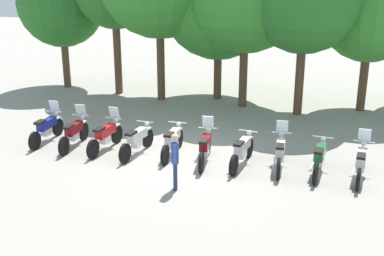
# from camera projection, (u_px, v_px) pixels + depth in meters

# --- Properties ---
(ground_plane) EXTENTS (80.00, 80.00, 0.00)m
(ground_plane) POSITION_uv_depth(u_px,v_px,m) (188.00, 159.00, 15.82)
(ground_plane) COLOR gray
(motorcycle_0) EXTENTS (0.62, 2.19, 1.37)m
(motorcycle_0) POSITION_uv_depth(u_px,v_px,m) (47.00, 128.00, 17.22)
(motorcycle_0) COLOR black
(motorcycle_0) RESTS_ON ground_plane
(motorcycle_1) EXTENTS (0.62, 2.19, 1.37)m
(motorcycle_1) POSITION_uv_depth(u_px,v_px,m) (74.00, 133.00, 16.74)
(motorcycle_1) COLOR black
(motorcycle_1) RESTS_ON ground_plane
(motorcycle_2) EXTENTS (0.68, 2.18, 1.37)m
(motorcycle_2) POSITION_uv_depth(u_px,v_px,m) (106.00, 136.00, 16.45)
(motorcycle_2) COLOR black
(motorcycle_2) RESTS_ON ground_plane
(motorcycle_3) EXTENTS (0.70, 2.18, 0.99)m
(motorcycle_3) POSITION_uv_depth(u_px,v_px,m) (137.00, 140.00, 16.07)
(motorcycle_3) COLOR black
(motorcycle_3) RESTS_ON ground_plane
(motorcycle_4) EXTENTS (0.62, 2.19, 0.99)m
(motorcycle_4) POSITION_uv_depth(u_px,v_px,m) (172.00, 141.00, 15.98)
(motorcycle_4) COLOR black
(motorcycle_4) RESTS_ON ground_plane
(motorcycle_5) EXTENTS (0.62, 2.19, 1.37)m
(motorcycle_5) POSITION_uv_depth(u_px,v_px,m) (205.00, 147.00, 15.41)
(motorcycle_5) COLOR black
(motorcycle_5) RESTS_ON ground_plane
(motorcycle_6) EXTENTS (0.71, 2.17, 0.99)m
(motorcycle_6) POSITION_uv_depth(u_px,v_px,m) (242.00, 151.00, 15.16)
(motorcycle_6) COLOR black
(motorcycle_6) RESTS_ON ground_plane
(motorcycle_7) EXTENTS (0.62, 2.19, 1.37)m
(motorcycle_7) POSITION_uv_depth(u_px,v_px,m) (280.00, 152.00, 14.96)
(motorcycle_7) COLOR black
(motorcycle_7) RESTS_ON ground_plane
(motorcycle_8) EXTENTS (0.67, 2.18, 0.99)m
(motorcycle_8) POSITION_uv_depth(u_px,v_px,m) (319.00, 158.00, 14.58)
(motorcycle_8) COLOR black
(motorcycle_8) RESTS_ON ground_plane
(motorcycle_9) EXTENTS (0.68, 2.18, 1.37)m
(motorcycle_9) POSITION_uv_depth(u_px,v_px,m) (361.00, 162.00, 14.21)
(motorcycle_9) COLOR black
(motorcycle_9) RESTS_ON ground_plane
(person_0) EXTENTS (0.26, 0.41, 1.64)m
(person_0) POSITION_uv_depth(u_px,v_px,m) (175.00, 157.00, 13.40)
(person_0) COLOR #232D4C
(person_0) RESTS_ON ground_plane
(tree_0) EXTENTS (4.26, 4.26, 6.33)m
(tree_0) POSITION_uv_depth(u_px,v_px,m) (61.00, 4.00, 24.01)
(tree_0) COLOR brown
(tree_0) RESTS_ON ground_plane
(tree_3) EXTENTS (5.27, 5.27, 7.14)m
(tree_3) POSITION_uv_depth(u_px,v_px,m) (219.00, 0.00, 21.69)
(tree_3) COLOR brown
(tree_3) RESTS_ON ground_plane
(tree_6) EXTENTS (4.20, 4.20, 6.32)m
(tree_6) POSITION_uv_depth(u_px,v_px,m) (371.00, 11.00, 19.88)
(tree_6) COLOR brown
(tree_6) RESTS_ON ground_plane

